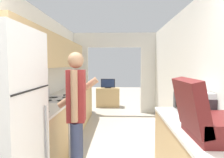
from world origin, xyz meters
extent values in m
cube|color=silver|center=(-1.31, 1.95, 1.25)|extent=(0.06, 7.50, 2.50)
cube|color=tan|center=(-1.12, 2.85, 1.77)|extent=(0.32, 4.00, 0.60)
cube|color=silver|center=(1.31, 1.95, 1.25)|extent=(0.06, 7.50, 2.50)
cube|color=silver|center=(-1.16, 5.13, 1.02)|extent=(0.65, 0.06, 2.05)
cube|color=silver|center=(1.16, 5.13, 1.02)|extent=(0.65, 0.06, 2.05)
cube|color=silver|center=(0.00, 5.13, 2.27)|extent=(2.96, 0.06, 0.45)
cube|color=tan|center=(-0.98, 1.44, 0.43)|extent=(0.60, 1.17, 0.86)
cube|color=silver|center=(-0.98, 1.43, 0.88)|extent=(0.62, 1.18, 0.03)
cube|color=tan|center=(-0.98, 3.81, 0.43)|extent=(0.60, 2.08, 0.86)
cube|color=silver|center=(-0.98, 3.82, 0.88)|extent=(0.62, 2.09, 0.03)
cube|color=#9EA3A8|center=(-0.98, 1.23, 0.90)|extent=(0.42, 0.44, 0.00)
cube|color=silver|center=(0.98, 0.93, 0.88)|extent=(0.62, 1.64, 0.03)
cube|color=black|center=(-0.56, 0.48, 1.32)|extent=(0.01, 0.69, 0.01)
cylinder|color=#99999E|center=(-0.55, 0.71, 0.77)|extent=(0.02, 0.02, 0.73)
cube|color=#B7B7BC|center=(-0.97, 2.40, 0.45)|extent=(0.62, 0.75, 0.90)
cube|color=black|center=(-0.66, 2.40, 0.45)|extent=(0.01, 0.51, 0.27)
cylinder|color=#B7B7BC|center=(-0.64, 2.40, 0.67)|extent=(0.02, 0.60, 0.02)
cube|color=#B7B7BC|center=(-1.26, 2.40, 0.97)|extent=(0.04, 0.75, 0.14)
cylinder|color=#232328|center=(-0.85, 2.23, 0.90)|extent=(0.16, 0.16, 0.01)
cylinder|color=#232328|center=(-0.85, 2.56, 0.90)|extent=(0.16, 0.16, 0.01)
cylinder|color=#232328|center=(-1.10, 2.23, 0.90)|extent=(0.16, 0.16, 0.01)
cylinder|color=#232328|center=(-1.10, 2.56, 0.90)|extent=(0.16, 0.16, 0.01)
cylinder|color=#384266|center=(-0.36, 1.15, 0.42)|extent=(0.14, 0.14, 0.83)
cylinder|color=#384266|center=(-0.37, 1.32, 0.42)|extent=(0.14, 0.14, 0.83)
cube|color=maroon|center=(-0.37, 1.23, 1.15)|extent=(0.22, 0.22, 0.62)
cylinder|color=tan|center=(-0.36, 1.09, 1.16)|extent=(0.08, 0.08, 0.59)
cylinder|color=tan|center=(-0.38, 1.38, 1.16)|extent=(0.54, 0.11, 0.41)
sphere|color=tan|center=(-0.37, 1.23, 1.57)|extent=(0.19, 0.19, 0.19)
cube|color=#5B1919|center=(0.98, 0.54, 0.99)|extent=(0.44, 0.53, 0.18)
cube|color=#5B1919|center=(0.75, 0.54, 1.18)|extent=(0.19, 0.53, 0.45)
cube|color=#2D2D33|center=(0.98, 0.83, 1.13)|extent=(0.26, 0.02, 0.10)
cube|color=#B7B7BC|center=(1.09, 1.39, 1.04)|extent=(0.35, 0.51, 0.29)
cube|color=black|center=(0.91, 1.34, 1.04)|extent=(0.01, 0.30, 0.20)
cube|color=#38383D|center=(0.91, 1.57, 1.04)|extent=(0.01, 0.10, 0.21)
cube|color=white|center=(1.00, 0.97, 0.91)|extent=(0.18, 0.23, 0.02)
cube|color=white|center=(0.99, 0.99, 0.93)|extent=(0.26, 0.27, 0.03)
cube|color=tan|center=(-0.25, 5.97, 0.34)|extent=(0.83, 0.42, 0.68)
cube|color=black|center=(-0.25, 5.93, 0.69)|extent=(0.22, 0.16, 0.02)
cube|color=black|center=(-0.25, 5.93, 0.85)|extent=(0.50, 0.04, 0.31)
cube|color=navy|center=(-0.25, 5.90, 0.85)|extent=(0.46, 0.01, 0.27)
cube|color=#B7B7BC|center=(-0.94, 2.97, 0.90)|extent=(0.11, 0.19, 0.00)
cube|color=black|center=(-0.94, 2.82, 0.91)|extent=(0.07, 0.11, 0.02)
camera|label=1|loc=(0.15, -1.14, 1.53)|focal=32.00mm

